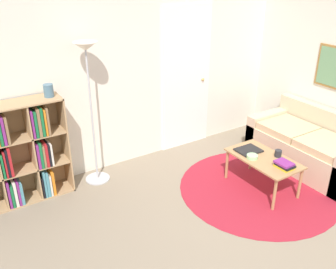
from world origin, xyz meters
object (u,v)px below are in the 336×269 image
floor_lamp (88,75)px  laptop (248,150)px  vase_on_shelf (48,91)px  couch (311,147)px  cup (278,153)px  bookshelf (11,157)px  bowl (252,157)px  coffee_table (263,161)px

floor_lamp → laptop: (1.64, -1.08, -0.98)m
vase_on_shelf → floor_lamp: bearing=-7.4°
couch → vase_on_shelf: size_ratio=11.07×
floor_lamp → cup: floor_lamp is taller
bookshelf → vase_on_shelf: vase_on_shelf is taller
cup → bowl: bearing=155.4°
bookshelf → cup: bearing=-27.0°
couch → laptop: couch is taller
coffee_table → cup: cup is taller
floor_lamp → bowl: (1.54, -1.24, -0.97)m
floor_lamp → cup: 2.49m
bookshelf → couch: bookshelf is taller
cup → coffee_table: bearing=155.9°
bowl → laptop: bearing=60.0°
bookshelf → couch: size_ratio=0.75×
couch → laptop: bearing=171.3°
coffee_table → vase_on_shelf: bearing=147.4°
couch → vase_on_shelf: vase_on_shelf is taller
bookshelf → floor_lamp: floor_lamp is taller
floor_lamp → couch: 3.18m
laptop → bowl: bearing=-120.0°
bookshelf → coffee_table: bearing=-27.2°
bookshelf → couch: 3.92m
bookshelf → bowl: (2.53, -1.30, -0.14)m
couch → cup: couch is taller
floor_lamp → laptop: bearing=-33.3°
bookshelf → cup: bookshelf is taller
coffee_table → floor_lamp: bearing=142.0°
cup → laptop: bearing=123.5°
vase_on_shelf → coffee_table: bearing=-32.6°
coffee_table → laptop: size_ratio=2.97×
bowl → vase_on_shelf: 2.53m
floor_lamp → laptop: floor_lamp is taller
coffee_table → cup: (0.16, -0.07, 0.09)m
coffee_table → vase_on_shelf: 2.69m
couch → vase_on_shelf: bearing=157.7°
couch → laptop: (-1.06, 0.16, 0.17)m
laptop → vase_on_shelf: size_ratio=2.09×
couch → cup: size_ratio=18.57×
couch → bookshelf: bearing=160.6°
laptop → coffee_table: bearing=-80.8°
bookshelf → cup: (2.83, -1.44, -0.12)m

